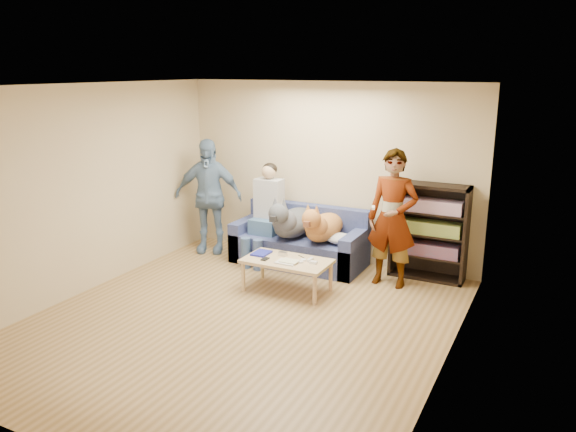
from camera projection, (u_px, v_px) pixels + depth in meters
The scene contains 27 objects.
ground at pixel (240, 321), 6.34m from camera, with size 5.00×5.00×0.00m, color olive.
ceiling at pixel (235, 86), 5.67m from camera, with size 5.00×5.00×0.00m, color white.
wall_back at pixel (328, 172), 8.17m from camera, with size 4.50×4.50×0.00m, color tan.
wall_front at pixel (46, 290), 3.85m from camera, with size 4.50×4.50×0.00m, color tan.
wall_left at pixel (84, 190), 6.99m from camera, with size 5.00×5.00×0.00m, color tan.
wall_right at pixel (452, 238), 5.03m from camera, with size 5.00×5.00×0.00m, color tan.
blanket at pixel (340, 239), 7.73m from camera, with size 0.40×0.34×0.14m, color #B0B0B5.
person_standing_right at pixel (393, 219), 7.21m from camera, with size 0.65×0.43×1.80m, color gray.
person_standing_left at pixel (208, 196), 8.56m from camera, with size 1.03×0.43×1.76m, color #6A83AA.
held_controller at pixel (373, 208), 7.08m from camera, with size 0.04×0.12×0.03m, color white.
notebook_blue at pixel (261, 253), 7.32m from camera, with size 0.20×0.26×0.03m, color navy.
papers at pixel (287, 262), 7.00m from camera, with size 0.26×0.20×0.01m, color beige.
magazine at pixel (290, 261), 7.00m from camera, with size 0.22×0.17×0.01m, color beige.
camera_silver at pixel (283, 254), 7.26m from camera, with size 0.11×0.06×0.05m, color silver.
controller_a at pixel (310, 260), 7.07m from camera, with size 0.04×0.13×0.03m, color silver.
controller_b at pixel (313, 262), 6.97m from camera, with size 0.09×0.06×0.03m, color silver.
headphone_cup_a at pixel (300, 262), 7.00m from camera, with size 0.07×0.07×0.02m, color silver.
headphone_cup_b at pixel (303, 260), 7.07m from camera, with size 0.07×0.07×0.02m, color white.
pen_orange at pixel (280, 263), 6.98m from camera, with size 0.01×0.01×0.14m, color orange.
pen_black at pixel (302, 257), 7.21m from camera, with size 0.01×0.01×0.14m, color black.
wallet at pixel (265, 259), 7.11m from camera, with size 0.07×0.12×0.01m, color black.
sofa at pixel (300, 244), 8.19m from camera, with size 1.90×0.85×0.82m.
person_seated at pixel (266, 210), 8.17m from camera, with size 0.40×0.73×1.47m.
dog_gray at pixel (292, 221), 7.97m from camera, with size 0.46×1.27×0.66m.
dog_tan at pixel (322, 226), 7.79m from camera, with size 0.42×1.17×0.61m.
coffee_table at pixel (287, 263), 7.12m from camera, with size 1.10×0.60×0.42m.
bookshelf at pixel (429, 230), 7.50m from camera, with size 1.00×0.34×1.30m.
Camera 1 is at (3.10, -4.96, 2.78)m, focal length 35.00 mm.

